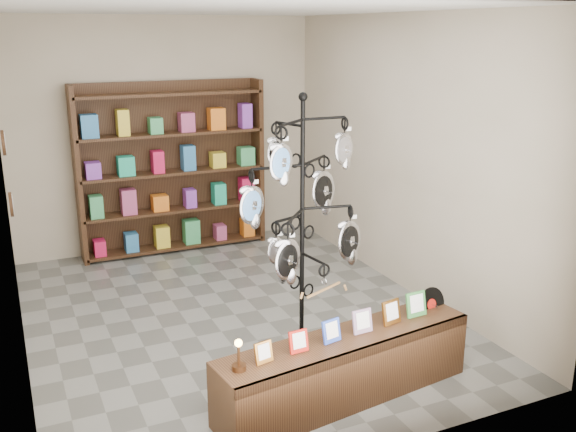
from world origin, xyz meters
name	(u,v)px	position (x,y,z in m)	size (l,w,h in m)	color
ground	(235,315)	(0.00, 0.00, 0.00)	(5.00, 5.00, 0.00)	slate
room_envelope	(230,136)	(0.00, 0.00, 1.85)	(5.00, 5.00, 5.00)	#BEAE99
display_tree	(302,209)	(0.28, -1.01, 1.35)	(1.24, 1.24, 2.34)	black
front_shelf	(346,367)	(0.27, -1.83, 0.27)	(2.22, 0.74, 0.77)	black
back_shelving	(172,173)	(0.00, 2.30, 1.03)	(2.42, 0.36, 2.20)	black
wall_clocks	(7,174)	(-1.97, 0.80, 1.50)	(0.03, 0.24, 0.84)	black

